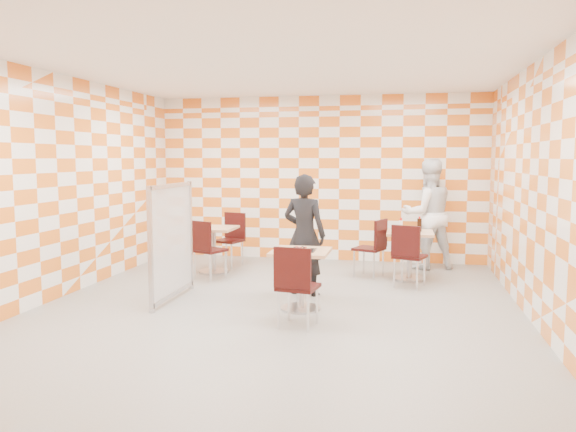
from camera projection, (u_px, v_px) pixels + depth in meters
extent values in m
plane|color=gray|center=(277.00, 308.00, 7.05)|extent=(7.00, 7.00, 0.00)
plane|color=white|center=(277.00, 64.00, 6.73)|extent=(7.00, 7.00, 0.00)
plane|color=white|center=(319.00, 179.00, 10.30)|extent=(6.00, 0.00, 6.00)
plane|color=white|center=(58.00, 187.00, 7.49)|extent=(0.00, 7.00, 7.00)
plane|color=white|center=(537.00, 192.00, 6.29)|extent=(0.00, 7.00, 7.00)
cube|color=tan|center=(301.00, 252.00, 6.92)|extent=(0.70, 0.70, 0.04)
cylinder|color=#A5A5AA|center=(301.00, 280.00, 6.96)|extent=(0.08, 0.08, 0.70)
cylinder|color=#A5A5AA|center=(301.00, 308.00, 6.99)|extent=(0.50, 0.50, 0.03)
cube|color=tan|center=(410.00, 233.00, 8.65)|extent=(0.70, 0.70, 0.04)
cylinder|color=#A5A5AA|center=(409.00, 256.00, 8.68)|extent=(0.08, 0.08, 0.70)
cylinder|color=#A5A5AA|center=(409.00, 278.00, 8.72)|extent=(0.50, 0.50, 0.03)
cube|color=tan|center=(213.00, 228.00, 9.19)|extent=(0.70, 0.70, 0.04)
cylinder|color=#A5A5AA|center=(214.00, 250.00, 9.22)|extent=(0.08, 0.08, 0.70)
cylinder|color=#A5A5AA|center=(214.00, 271.00, 9.26)|extent=(0.50, 0.50, 0.03)
cube|color=black|center=(298.00, 287.00, 6.25)|extent=(0.48, 0.48, 0.04)
cube|color=black|center=(292.00, 268.00, 6.04)|extent=(0.42, 0.10, 0.45)
cylinder|color=silver|center=(317.00, 305.00, 6.38)|extent=(0.03, 0.03, 0.43)
cylinder|color=silver|center=(289.00, 303.00, 6.49)|extent=(0.03, 0.03, 0.43)
cylinder|color=silver|center=(308.00, 313.00, 6.06)|extent=(0.03, 0.03, 0.43)
cylinder|color=silver|center=(279.00, 310.00, 6.17)|extent=(0.03, 0.03, 0.43)
cube|color=black|center=(410.00, 256.00, 8.18)|extent=(0.54, 0.54, 0.04)
cube|color=black|center=(406.00, 241.00, 7.98)|extent=(0.41, 0.18, 0.45)
cylinder|color=silver|center=(424.00, 271.00, 8.26)|extent=(0.03, 0.03, 0.43)
cylinder|color=silver|center=(402.00, 269.00, 8.43)|extent=(0.03, 0.03, 0.43)
cylinder|color=silver|center=(417.00, 276.00, 7.97)|extent=(0.03, 0.03, 0.43)
cylinder|color=silver|center=(394.00, 273.00, 8.14)|extent=(0.03, 0.03, 0.43)
cube|color=black|center=(369.00, 249.00, 8.86)|extent=(0.55, 0.55, 0.04)
cube|color=black|center=(381.00, 234.00, 8.72)|extent=(0.19, 0.40, 0.45)
cylinder|color=silver|center=(364.00, 261.00, 9.12)|extent=(0.03, 0.03, 0.43)
cylinder|color=silver|center=(354.00, 264.00, 8.84)|extent=(0.03, 0.03, 0.43)
cylinder|color=silver|center=(383.00, 263.00, 8.93)|extent=(0.03, 0.03, 0.43)
cylinder|color=silver|center=(374.00, 266.00, 8.65)|extent=(0.03, 0.03, 0.43)
cube|color=black|center=(210.00, 250.00, 8.71)|extent=(0.55, 0.55, 0.04)
cube|color=black|center=(201.00, 236.00, 8.52)|extent=(0.40, 0.21, 0.45)
cylinder|color=silver|center=(226.00, 265.00, 8.78)|extent=(0.03, 0.03, 0.43)
cylinder|color=silver|center=(210.00, 262.00, 8.97)|extent=(0.03, 0.03, 0.43)
cylinder|color=silver|center=(211.00, 268.00, 8.50)|extent=(0.03, 0.03, 0.43)
cylinder|color=silver|center=(195.00, 266.00, 8.70)|extent=(0.03, 0.03, 0.43)
cube|color=black|center=(229.00, 241.00, 9.70)|extent=(0.52, 0.52, 0.04)
cube|color=black|center=(235.00, 225.00, 9.85)|extent=(0.41, 0.16, 0.45)
cylinder|color=silver|center=(215.00, 255.00, 9.66)|extent=(0.03, 0.03, 0.43)
cylinder|color=silver|center=(232.00, 257.00, 9.50)|extent=(0.03, 0.03, 0.43)
cylinder|color=silver|center=(226.00, 252.00, 9.96)|extent=(0.03, 0.03, 0.43)
cylinder|color=silver|center=(242.00, 254.00, 9.80)|extent=(0.03, 0.03, 0.43)
cube|color=white|center=(172.00, 240.00, 7.41)|extent=(0.02, 1.30, 1.40)
cube|color=#B2B2B7|center=(171.00, 186.00, 7.33)|extent=(0.05, 1.30, 0.05)
cube|color=#B2B2B7|center=(173.00, 294.00, 7.48)|extent=(0.05, 1.30, 0.05)
cube|color=#B2B2B7|center=(150.00, 248.00, 6.77)|extent=(0.05, 0.05, 1.50)
cylinder|color=#B2B2B7|center=(152.00, 311.00, 6.86)|extent=(0.08, 0.08, 0.05)
cube|color=#B2B2B7|center=(190.00, 234.00, 8.04)|extent=(0.05, 0.05, 1.50)
cylinder|color=#B2B2B7|center=(191.00, 287.00, 8.12)|extent=(0.08, 0.08, 0.05)
imported|color=black|center=(304.00, 235.00, 7.70)|extent=(0.68, 0.53, 1.67)
imported|color=white|center=(428.00, 214.00, 9.50)|extent=(1.09, 0.97, 1.87)
cube|color=silver|center=(300.00, 250.00, 6.90)|extent=(0.38, 0.34, 0.01)
cone|color=tan|center=(300.00, 249.00, 6.90)|extent=(0.40, 0.40, 0.02)
cone|color=#F2D88C|center=(301.00, 248.00, 6.91)|extent=(0.33, 0.33, 0.01)
cylinder|color=maroon|center=(294.00, 248.00, 6.81)|extent=(0.04, 0.04, 0.01)
cylinder|color=maroon|center=(303.00, 249.00, 6.80)|extent=(0.04, 0.04, 0.01)
cylinder|color=maroon|center=(300.00, 248.00, 6.87)|extent=(0.04, 0.04, 0.01)
cylinder|color=maroon|center=(297.00, 247.00, 6.93)|extent=(0.04, 0.04, 0.01)
cylinder|color=maroon|center=(305.00, 247.00, 6.89)|extent=(0.04, 0.04, 0.01)
torus|color=black|center=(304.00, 248.00, 6.85)|extent=(0.03, 0.03, 0.01)
torus|color=black|center=(298.00, 248.00, 6.84)|extent=(0.03, 0.03, 0.01)
torus|color=black|center=(303.00, 247.00, 6.93)|extent=(0.03, 0.03, 0.01)
torus|color=black|center=(295.00, 247.00, 6.89)|extent=(0.03, 0.03, 0.01)
cylinder|color=white|center=(401.00, 225.00, 8.75)|extent=(0.06, 0.06, 0.16)
cylinder|color=red|center=(401.00, 219.00, 8.74)|extent=(0.04, 0.04, 0.04)
cylinder|color=black|center=(419.00, 225.00, 8.66)|extent=(0.07, 0.07, 0.20)
cylinder|color=red|center=(420.00, 218.00, 8.65)|extent=(0.03, 0.03, 0.03)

